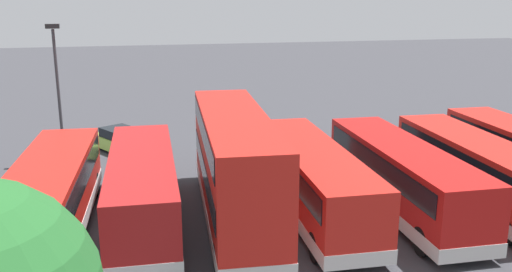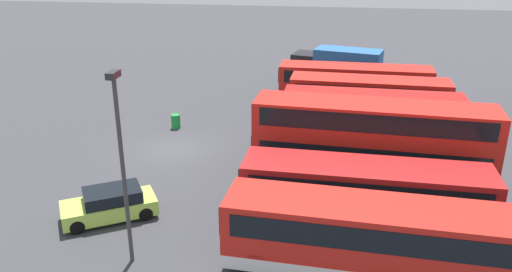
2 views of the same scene
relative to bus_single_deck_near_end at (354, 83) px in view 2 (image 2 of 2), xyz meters
The scene contains 12 objects.
ground_plane 15.68m from the bus_single_deck_near_end, 45.00° to the right, with size 140.00×140.00×0.00m, color #38383D.
bus_single_deck_near_end is the anchor object (origin of this frame).
bus_single_deck_second 3.71m from the bus_single_deck_near_end, 13.72° to the left, with size 2.93×10.99×2.95m.
bus_single_deck_third 7.33m from the bus_single_deck_near_end, ahead, with size 2.81×11.24×2.95m.
bus_single_deck_fourth 11.17m from the bus_single_deck_near_end, ahead, with size 2.91×11.42×2.95m.
bus_double_decker_fifth 14.55m from the bus_single_deck_near_end, ahead, with size 3.31×11.84×4.55m.
bus_single_deck_sixth 18.28m from the bus_single_deck_near_end, ahead, with size 2.90×10.78×2.95m.
bus_single_deck_seventh 21.81m from the bus_single_deck_near_end, ahead, with size 3.26×11.81×2.95m.
box_truck_blue 5.25m from the bus_single_deck_near_end, 166.00° to the right, with size 4.20×7.88×3.20m.
car_hatchback_silver 22.43m from the bus_single_deck_near_end, 30.39° to the right, with size 3.70×4.49×1.43m.
lamp_post_tall 24.32m from the bus_single_deck_near_end, 22.27° to the right, with size 0.70×0.30×7.71m.
waste_bin_yellow 14.10m from the bus_single_deck_near_end, 58.12° to the right, with size 0.60×0.60×0.95m, color #197F33.
Camera 2 is at (27.57, 9.39, 12.01)m, focal length 35.92 mm.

